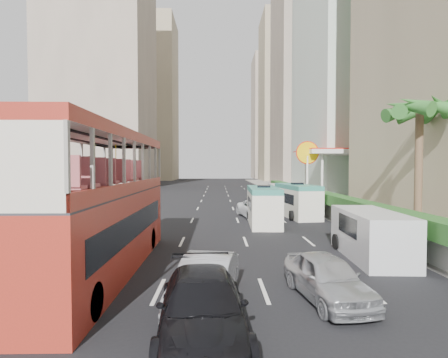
{
  "coord_description": "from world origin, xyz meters",
  "views": [
    {
      "loc": [
        -1.81,
        -12.48,
        3.78
      ],
      "look_at": [
        -1.5,
        4.0,
        3.2
      ],
      "focal_mm": 28.0,
      "sensor_mm": 36.0,
      "label": 1
    }
  ],
  "objects_px": {
    "panel_van_near": "(371,235)",
    "panel_van_far": "(283,196)",
    "car_silver_lane_a": "(206,303)",
    "van_asset": "(257,218)",
    "minibus_near": "(263,206)",
    "car_black": "(202,337)",
    "minibus_far": "(297,201)",
    "double_decker_bus": "(100,202)",
    "shell_station": "(333,177)",
    "palm_tree": "(418,175)",
    "car_silver_lane_b": "(327,300)"
  },
  "relations": [
    {
      "from": "panel_van_near",
      "to": "panel_van_far",
      "type": "distance_m",
      "value": 18.06
    },
    {
      "from": "car_silver_lane_a",
      "to": "panel_van_near",
      "type": "bearing_deg",
      "value": 45.38
    },
    {
      "from": "panel_van_near",
      "to": "panel_van_far",
      "type": "xyz_separation_m",
      "value": [
        -0.27,
        18.06,
        0.1
      ]
    },
    {
      "from": "van_asset",
      "to": "panel_van_near",
      "type": "bearing_deg",
      "value": -84.05
    },
    {
      "from": "van_asset",
      "to": "minibus_near",
      "type": "relative_size",
      "value": 0.84
    },
    {
      "from": "panel_van_far",
      "to": "car_silver_lane_a",
      "type": "bearing_deg",
      "value": -103.44
    },
    {
      "from": "car_silver_lane_a",
      "to": "minibus_near",
      "type": "xyz_separation_m",
      "value": [
        3.32,
        13.17,
        1.22
      ]
    },
    {
      "from": "car_black",
      "to": "minibus_far",
      "type": "distance_m",
      "value": 19.65
    },
    {
      "from": "minibus_far",
      "to": "panel_van_near",
      "type": "distance_m",
      "value": 11.95
    },
    {
      "from": "double_decker_bus",
      "to": "panel_van_near",
      "type": "xyz_separation_m",
      "value": [
        10.53,
        1.73,
        -1.56
      ]
    },
    {
      "from": "car_black",
      "to": "shell_station",
      "type": "relative_size",
      "value": 0.59
    },
    {
      "from": "palm_tree",
      "to": "shell_station",
      "type": "bearing_deg",
      "value": 83.4
    },
    {
      "from": "panel_van_far",
      "to": "car_black",
      "type": "bearing_deg",
      "value": -102.31
    },
    {
      "from": "palm_tree",
      "to": "van_asset",
      "type": "bearing_deg",
      "value": 125.84
    },
    {
      "from": "minibus_far",
      "to": "panel_van_far",
      "type": "bearing_deg",
      "value": 82.21
    },
    {
      "from": "car_black",
      "to": "shell_station",
      "type": "bearing_deg",
      "value": 62.68
    },
    {
      "from": "van_asset",
      "to": "minibus_near",
      "type": "height_order",
      "value": "minibus_near"
    },
    {
      "from": "minibus_far",
      "to": "panel_van_near",
      "type": "relative_size",
      "value": 1.14
    },
    {
      "from": "double_decker_bus",
      "to": "panel_van_far",
      "type": "distance_m",
      "value": 22.34
    },
    {
      "from": "car_black",
      "to": "minibus_near",
      "type": "bearing_deg",
      "value": 73.74
    },
    {
      "from": "minibus_far",
      "to": "shell_station",
      "type": "height_order",
      "value": "shell_station"
    },
    {
      "from": "van_asset",
      "to": "panel_van_far",
      "type": "height_order",
      "value": "panel_van_far"
    },
    {
      "from": "panel_van_near",
      "to": "shell_station",
      "type": "xyz_separation_m",
      "value": [
        5.47,
        21.27,
        1.78
      ]
    },
    {
      "from": "car_silver_lane_a",
      "to": "panel_van_near",
      "type": "distance_m",
      "value": 8.19
    },
    {
      "from": "palm_tree",
      "to": "shell_station",
      "type": "height_order",
      "value": "palm_tree"
    },
    {
      "from": "double_decker_bus",
      "to": "minibus_near",
      "type": "bearing_deg",
      "value": 54.86
    },
    {
      "from": "car_silver_lane_b",
      "to": "panel_van_near",
      "type": "xyz_separation_m",
      "value": [
        3.24,
        4.48,
        0.97
      ]
    },
    {
      "from": "double_decker_bus",
      "to": "panel_van_near",
      "type": "height_order",
      "value": "double_decker_bus"
    },
    {
      "from": "car_silver_lane_a",
      "to": "shell_station",
      "type": "bearing_deg",
      "value": 75.28
    },
    {
      "from": "minibus_near",
      "to": "shell_station",
      "type": "xyz_separation_m",
      "value": [
        8.8,
        12.77,
        1.53
      ]
    },
    {
      "from": "car_silver_lane_a",
      "to": "palm_tree",
      "type": "xyz_separation_m",
      "value": [
        9.92,
        6.94,
        3.38
      ]
    },
    {
      "from": "car_black",
      "to": "van_asset",
      "type": "height_order",
      "value": "car_black"
    },
    {
      "from": "minibus_near",
      "to": "panel_van_near",
      "type": "relative_size",
      "value": 1.13
    },
    {
      "from": "double_decker_bus",
      "to": "panel_van_far",
      "type": "bearing_deg",
      "value": 62.59
    },
    {
      "from": "panel_van_near",
      "to": "palm_tree",
      "type": "distance_m",
      "value": 4.65
    },
    {
      "from": "car_silver_lane_a",
      "to": "minibus_far",
      "type": "relative_size",
      "value": 0.71
    },
    {
      "from": "car_silver_lane_b",
      "to": "shell_station",
      "type": "bearing_deg",
      "value": 62.98
    },
    {
      "from": "panel_van_far",
      "to": "palm_tree",
      "type": "height_order",
      "value": "palm_tree"
    },
    {
      "from": "car_silver_lane_a",
      "to": "minibus_far",
      "type": "xyz_separation_m",
      "value": [
        6.33,
        16.62,
        1.23
      ]
    },
    {
      "from": "car_silver_lane_a",
      "to": "van_asset",
      "type": "bearing_deg",
      "value": 89.1
    },
    {
      "from": "van_asset",
      "to": "palm_tree",
      "type": "distance_m",
      "value": 11.94
    },
    {
      "from": "car_black",
      "to": "shell_station",
      "type": "xyz_separation_m",
      "value": [
        12.15,
        27.88,
        2.75
      ]
    },
    {
      "from": "double_decker_bus",
      "to": "car_silver_lane_b",
      "type": "distance_m",
      "value": 8.19
    },
    {
      "from": "car_silver_lane_a",
      "to": "minibus_near",
      "type": "relative_size",
      "value": 0.71
    },
    {
      "from": "car_black",
      "to": "minibus_near",
      "type": "height_order",
      "value": "minibus_near"
    },
    {
      "from": "car_black",
      "to": "panel_van_near",
      "type": "relative_size",
      "value": 0.97
    },
    {
      "from": "car_silver_lane_a",
      "to": "panel_van_near",
      "type": "height_order",
      "value": "panel_van_near"
    },
    {
      "from": "minibus_far",
      "to": "shell_station",
      "type": "distance_m",
      "value": 11.08
    },
    {
      "from": "panel_van_near",
      "to": "minibus_near",
      "type": "bearing_deg",
      "value": 114.48
    },
    {
      "from": "palm_tree",
      "to": "minibus_far",
      "type": "bearing_deg",
      "value": 110.35
    }
  ]
}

